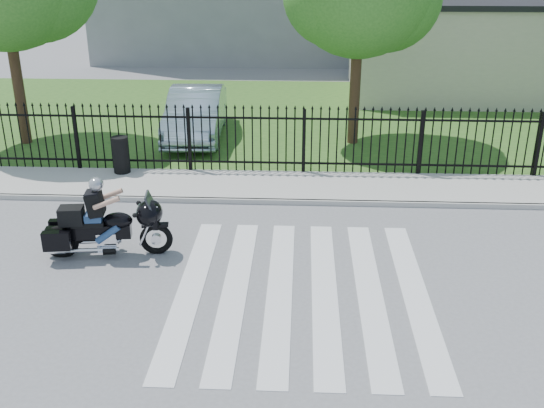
{
  "coord_description": "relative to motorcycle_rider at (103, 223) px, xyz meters",
  "views": [
    {
      "loc": [
        -0.06,
        -9.87,
        5.81
      ],
      "look_at": [
        -0.62,
        1.61,
        1.0
      ],
      "focal_mm": 42.0,
      "sensor_mm": 36.0,
      "label": 1
    }
  ],
  "objects": [
    {
      "name": "ground",
      "position": [
        3.89,
        -1.22,
        -0.68
      ],
      "size": [
        120.0,
        120.0,
        0.0
      ],
      "primitive_type": "plane",
      "color": "slate",
      "rests_on": "ground"
    },
    {
      "name": "curb",
      "position": [
        3.89,
        2.78,
        -0.62
      ],
      "size": [
        40.0,
        0.12,
        0.12
      ],
      "primitive_type": "cube",
      "color": "#ADAAA3",
      "rests_on": "ground"
    },
    {
      "name": "building_low",
      "position": [
        10.89,
        14.78,
        1.07
      ],
      "size": [
        10.0,
        6.0,
        3.5
      ],
      "primitive_type": "cube",
      "color": "beige",
      "rests_on": "ground"
    },
    {
      "name": "grass_strip",
      "position": [
        3.89,
        10.78,
        -0.67
      ],
      "size": [
        40.0,
        12.0,
        0.02
      ],
      "primitive_type": "cube",
      "color": "#2B561D",
      "rests_on": "ground"
    },
    {
      "name": "parked_car",
      "position": [
        0.52,
        8.1,
        0.1
      ],
      "size": [
        1.81,
        4.68,
        1.52
      ],
      "primitive_type": "imported",
      "rotation": [
        0.0,
        0.0,
        0.04
      ],
      "color": "#9CB4C5",
      "rests_on": "grass_strip"
    },
    {
      "name": "building_low_roof",
      "position": [
        10.89,
        14.78,
        2.92
      ],
      "size": [
        10.2,
        6.2,
        0.2
      ],
      "primitive_type": "cube",
      "color": "black",
      "rests_on": "building_low"
    },
    {
      "name": "litter_bin",
      "position": [
        -0.87,
        4.48,
        -0.08
      ],
      "size": [
        0.48,
        0.48,
        0.96
      ],
      "primitive_type": "cylinder",
      "rotation": [
        0.0,
        0.0,
        -0.13
      ],
      "color": "black",
      "rests_on": "sidewalk"
    },
    {
      "name": "iron_fence",
      "position": [
        3.89,
        4.78,
        0.22
      ],
      "size": [
        26.0,
        0.04,
        1.8
      ],
      "color": "black",
      "rests_on": "ground"
    },
    {
      "name": "crosswalk",
      "position": [
        3.89,
        -1.22,
        -0.68
      ],
      "size": [
        5.0,
        5.5,
        0.01
      ],
      "primitive_type": null,
      "color": "silver",
      "rests_on": "ground"
    },
    {
      "name": "motorcycle_rider",
      "position": [
        0.0,
        0.0,
        0.0
      ],
      "size": [
        2.52,
        0.99,
        1.67
      ],
      "rotation": [
        0.0,
        0.0,
        0.12
      ],
      "color": "black",
      "rests_on": "ground"
    },
    {
      "name": "sidewalk",
      "position": [
        3.89,
        3.78,
        -0.62
      ],
      "size": [
        40.0,
        2.0,
        0.12
      ],
      "primitive_type": "cube",
      "color": "#ADAAA3",
      "rests_on": "ground"
    }
  ]
}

